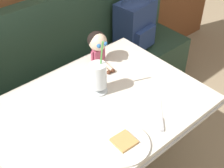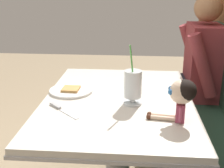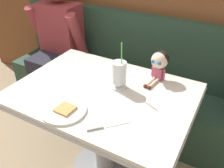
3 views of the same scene
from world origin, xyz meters
TOP-DOWN VIEW (x-y plane):
  - booth_bench at (0.00, 0.81)m, footprint 2.60×0.48m
  - diner_table at (0.00, 0.18)m, footprint 1.11×0.81m
  - toast_plate at (-0.08, -0.10)m, footprint 0.25×0.25m
  - milkshake_glass at (0.07, 0.26)m, footprint 0.10×0.10m
  - butter_knife at (0.16, -0.11)m, footprint 0.18×0.18m
  - seated_doll at (0.25, 0.48)m, footprint 0.13×0.22m
  - diner_patron at (-0.83, 0.76)m, footprint 0.55×0.48m

SIDE VIEW (x-z plane):
  - booth_bench at x=0.00m, z-range -0.17..0.83m
  - diner_table at x=0.00m, z-range 0.17..0.91m
  - diner_patron at x=-0.83m, z-range 0.34..1.15m
  - butter_knife at x=0.16m, z-range 0.74..0.75m
  - toast_plate at x=-0.08m, z-range 0.74..0.76m
  - milkshake_glass at x=0.07m, z-range 0.68..1.00m
  - seated_doll at x=0.25m, z-range 0.77..0.97m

